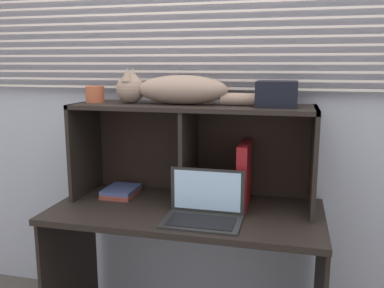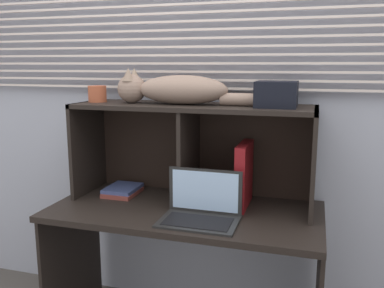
% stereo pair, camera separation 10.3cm
% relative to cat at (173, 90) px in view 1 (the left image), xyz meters
% --- Properties ---
extents(back_panel_with_blinds, '(4.40, 0.08, 2.50)m').
position_rel_cat_xyz_m(back_panel_with_blinds, '(0.10, 0.23, -0.01)').
color(back_panel_with_blinds, '#AAAFC0').
rests_on(back_panel_with_blinds, ground).
extents(desk, '(1.32, 0.63, 0.70)m').
position_rel_cat_xyz_m(desk, '(0.10, -0.12, -0.71)').
color(desk, black).
rests_on(desk, ground).
extents(hutch_shelf_unit, '(1.21, 0.36, 0.50)m').
position_rel_cat_xyz_m(hutch_shelf_unit, '(0.09, 0.03, -0.23)').
color(hutch_shelf_unit, black).
rests_on(hutch_shelf_unit, desk).
extents(cat, '(0.77, 0.18, 0.18)m').
position_rel_cat_xyz_m(cat, '(0.00, 0.00, 0.00)').
color(cat, gray).
rests_on(cat, hutch_shelf_unit).
extents(laptop, '(0.35, 0.23, 0.22)m').
position_rel_cat_xyz_m(laptop, '(0.21, -0.25, -0.52)').
color(laptop, black).
rests_on(laptop, desk).
extents(binder_upright, '(0.05, 0.26, 0.32)m').
position_rel_cat_xyz_m(binder_upright, '(0.36, 0.00, -0.41)').
color(binder_upright, maroon).
rests_on(binder_upright, desk).
extents(book_stack, '(0.17, 0.22, 0.04)m').
position_rel_cat_xyz_m(book_stack, '(-0.30, -0.00, -0.55)').
color(book_stack, brown).
rests_on(book_stack, desk).
extents(small_basket, '(0.10, 0.10, 0.08)m').
position_rel_cat_xyz_m(small_basket, '(-0.43, 0.00, -0.03)').
color(small_basket, '#B35436').
rests_on(small_basket, hutch_shelf_unit).
extents(storage_box, '(0.19, 0.20, 0.12)m').
position_rel_cat_xyz_m(storage_box, '(0.51, 0.00, -0.01)').
color(storage_box, black).
rests_on(storage_box, hutch_shelf_unit).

